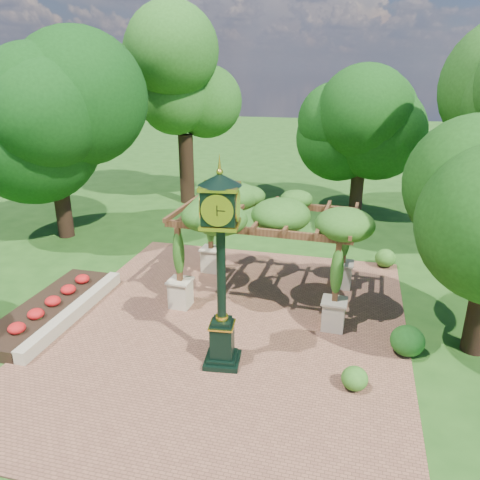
# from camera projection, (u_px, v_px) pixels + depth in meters

# --- Properties ---
(ground) EXTENTS (120.00, 120.00, 0.00)m
(ground) POSITION_uv_depth(u_px,v_px,m) (217.00, 348.00, 12.53)
(ground) COLOR #1E4714
(ground) RESTS_ON ground
(brick_plaza) EXTENTS (10.00, 12.00, 0.04)m
(brick_plaza) POSITION_uv_depth(u_px,v_px,m) (227.00, 329.00, 13.43)
(brick_plaza) COLOR brown
(brick_plaza) RESTS_ON ground
(border_wall) EXTENTS (0.35, 5.00, 0.40)m
(border_wall) POSITION_uv_depth(u_px,v_px,m) (75.00, 312.00, 13.97)
(border_wall) COLOR #C6B793
(border_wall) RESTS_ON ground
(flower_bed) EXTENTS (1.50, 5.00, 0.36)m
(flower_bed) POSITION_uv_depth(u_px,v_px,m) (48.00, 309.00, 14.19)
(flower_bed) COLOR red
(flower_bed) RESTS_ON ground
(pedestal_clock) EXTENTS (1.09, 1.09, 4.98)m
(pedestal_clock) POSITION_uv_depth(u_px,v_px,m) (221.00, 256.00, 10.84)
(pedestal_clock) COLOR black
(pedestal_clock) RESTS_ON brick_plaza
(pergola) EXTENTS (5.58, 3.63, 3.43)m
(pergola) POSITION_uv_depth(u_px,v_px,m) (266.00, 215.00, 14.35)
(pergola) COLOR beige
(pergola) RESTS_ON brick_plaza
(sundial) EXTENTS (0.74, 0.74, 1.10)m
(sundial) POSITION_uv_depth(u_px,v_px,m) (284.00, 223.00, 21.01)
(sundial) COLOR gray
(sundial) RESTS_ON ground
(shrub_front) EXTENTS (0.73, 0.73, 0.56)m
(shrub_front) POSITION_uv_depth(u_px,v_px,m) (355.00, 378.00, 10.81)
(shrub_front) COLOR #2F631C
(shrub_front) RESTS_ON brick_plaza
(shrub_mid) EXTENTS (1.05, 1.05, 0.79)m
(shrub_mid) POSITION_uv_depth(u_px,v_px,m) (407.00, 341.00, 12.09)
(shrub_mid) COLOR #1C5518
(shrub_mid) RESTS_ON brick_plaza
(shrub_back) EXTENTS (0.96, 0.96, 0.68)m
(shrub_back) POSITION_uv_depth(u_px,v_px,m) (385.00, 258.00, 17.44)
(shrub_back) COLOR #30631C
(shrub_back) RESTS_ON brick_plaza
(tree_west_near) EXTENTS (4.97, 4.97, 7.80)m
(tree_west_near) POSITION_uv_depth(u_px,v_px,m) (50.00, 112.00, 18.96)
(tree_west_near) COLOR black
(tree_west_near) RESTS_ON ground
(tree_west_far) EXTENTS (4.26, 4.26, 9.55)m
(tree_west_far) POSITION_uv_depth(u_px,v_px,m) (183.00, 78.00, 23.83)
(tree_west_far) COLOR black
(tree_west_far) RESTS_ON ground
(tree_north) EXTENTS (4.67, 4.67, 6.86)m
(tree_north) POSITION_uv_depth(u_px,v_px,m) (363.00, 119.00, 22.59)
(tree_north) COLOR #342215
(tree_north) RESTS_ON ground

